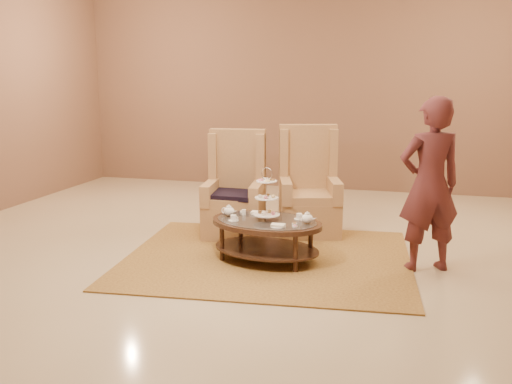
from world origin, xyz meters
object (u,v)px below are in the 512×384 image
(tea_table, at_px, (266,228))
(armchair_left, at_px, (235,200))
(armchair_right, at_px, (309,197))
(person, at_px, (430,185))

(tea_table, bearing_deg, armchair_left, 134.81)
(tea_table, height_order, armchair_right, armchair_right)
(armchair_right, distance_m, person, 1.75)
(tea_table, distance_m, armchair_right, 1.23)
(armchair_left, height_order, armchair_right, armchair_right)
(tea_table, xyz_separation_m, armchair_right, (0.22, 1.21, 0.08))
(armchair_left, bearing_deg, armchair_right, 14.11)
(armchair_right, relative_size, person, 0.76)
(armchair_left, distance_m, armchair_right, 0.89)
(armchair_right, bearing_deg, armchair_left, -174.40)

